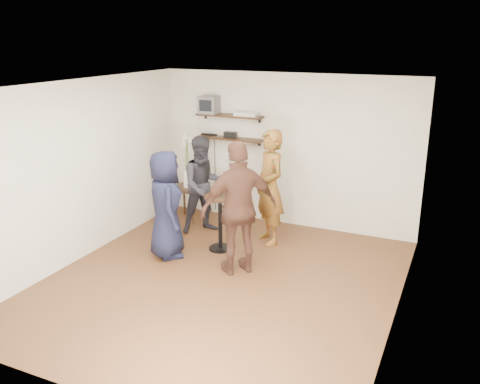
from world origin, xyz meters
name	(u,v)px	position (x,y,z in m)	size (l,w,h in m)	color
room	(220,190)	(0.00, 0.00, 1.30)	(4.58, 5.08, 2.68)	#4A2F18
shelf_upper	(229,116)	(-1.00, 2.38, 1.85)	(1.20, 0.25, 0.04)	black
shelf_lower	(230,139)	(-1.00, 2.38, 1.45)	(1.20, 0.25, 0.04)	black
crt_monitor	(209,105)	(-1.39, 2.38, 2.02)	(0.32, 0.30, 0.30)	#59595B
dvd_deck	(247,114)	(-0.67, 2.38, 1.90)	(0.40, 0.24, 0.06)	silver
radio	(230,135)	(-0.99, 2.38, 1.52)	(0.22, 0.10, 0.10)	black
power_strip	(209,134)	(-1.43, 2.42, 1.48)	(0.30, 0.05, 0.03)	black
side_table	(188,192)	(-1.62, 1.94, 0.51)	(0.52, 0.52, 0.61)	black
vase_lilies	(187,170)	(-1.62, 1.94, 0.92)	(0.20, 0.20, 0.99)	white
drinks_table	(220,215)	(-0.50, 0.99, 0.56)	(0.47, 0.47, 0.87)	black
wine_glass_fl	(215,188)	(-0.57, 0.97, 0.99)	(0.06, 0.06, 0.19)	silver
wine_glass_fr	(223,188)	(-0.44, 0.97, 1.01)	(0.07, 0.07, 0.22)	silver
wine_glass_bl	(220,185)	(-0.54, 1.07, 1.01)	(0.07, 0.07, 0.22)	silver
wine_glass_br	(221,188)	(-0.48, 1.00, 0.99)	(0.06, 0.06, 0.18)	silver
person_plaid	(270,187)	(0.07, 1.58, 0.91)	(0.66, 0.44, 1.82)	red
person_dark	(204,185)	(-1.09, 1.57, 0.81)	(0.79, 0.61, 1.62)	black
person_navy	(166,205)	(-1.12, 0.46, 0.80)	(0.79, 0.51, 1.61)	black
person_brown	(239,209)	(0.08, 0.42, 0.93)	(1.09, 0.45, 1.86)	#47291E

